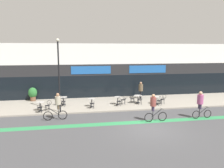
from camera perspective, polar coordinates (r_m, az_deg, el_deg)
The scene contains 27 objects.
ground_plane at distance 15.12m, azimuth 9.95°, elevation -11.63°, with size 120.00×120.00×0.00m, color #424244.
sidewalk_slab at distance 21.75m, azimuth 3.53°, elevation -4.93°, with size 40.00×5.50×0.12m, color gray.
storefront_facade at distance 25.83m, azimuth 1.19°, elevation 3.80°, with size 40.00×4.06×5.92m.
bike_lane_stripe at distance 16.51m, azimuth 8.10°, elevation -9.77°, with size 36.00×0.70×0.01m, color #2D844C.
bistro_table_0 at distance 19.56m, azimuth -18.15°, elevation -5.14°, with size 0.68×0.68×0.77m.
bistro_table_1 at distance 21.08m, azimuth -12.55°, elevation -3.91°, with size 0.69×0.69×0.76m.
bistro_table_2 at distance 20.00m, azimuth -5.34°, elevation -4.45°, with size 0.61×0.61×0.76m.
bistro_table_3 at distance 20.72m, azimuth 1.49°, elevation -3.95°, with size 0.65×0.65×0.75m.
bistro_table_4 at distance 21.49m, azimuth 6.79°, elevation -3.52°, with size 0.78×0.78×0.74m.
bistro_table_5 at distance 21.34m, azimuth 11.67°, elevation -3.80°, with size 0.74×0.74×0.71m.
cafe_chair_0_near at distance 18.97m, azimuth -18.40°, elevation -5.68°, with size 0.44×0.59×0.90m.
cafe_chair_0_side at distance 19.47m, azimuth -16.33°, elevation -5.20°, with size 0.60×0.45×0.90m.
cafe_chair_1_near at distance 20.47m, azimuth -12.64°, elevation -4.36°, with size 0.41×0.58×0.90m.
cafe_chair_1_side at distance 21.11m, azimuth -14.24°, elevation -4.01°, with size 0.60×0.45×0.90m.
cafe_chair_2_near at distance 19.40m, azimuth -5.22°, elevation -4.92°, with size 0.45×0.60×0.90m.
cafe_chair_3_near at distance 20.12m, azimuth 1.86°, elevation -4.37°, with size 0.45×0.60×0.90m.
cafe_chair_3_side at distance 20.85m, azimuth 3.18°, elevation -3.91°, with size 0.58×0.40×0.90m.
cafe_chair_4_near at distance 20.91m, azimuth 7.29°, elevation -3.93°, with size 0.42×0.59×0.90m.
cafe_chair_4_side at distance 21.33m, azimuth 5.17°, elevation -3.64°, with size 0.58×0.41×0.90m.
cafe_chair_5_near at distance 20.78m, azimuth 12.32°, elevation -4.15°, with size 0.44×0.59×0.90m.
cafe_chair_5_side at distance 21.57m, azimuth 13.22°, elevation -3.70°, with size 0.58×0.41×0.90m.
planter_pot at distance 23.54m, azimuth -20.00°, elevation -2.35°, with size 0.87×0.87×1.37m.
lamp_post at distance 18.21m, azimuth -13.72°, elevation 3.27°, with size 0.26×0.26×6.04m.
cyclist_0 at distance 18.12m, azimuth 22.13°, elevation -4.45°, with size 1.64×0.51×2.14m.
cyclist_1 at distance 17.02m, azimuth -14.13°, elevation -5.30°, with size 1.78×0.50×2.07m.
cyclist_2 at distance 16.36m, azimuth 10.89°, elevation -5.67°, with size 1.78×0.51×2.09m.
pedestrian_near_end at distance 23.35m, azimuth 7.52°, elevation -1.20°, with size 0.54×0.54×1.79m.
Camera 1 is at (-4.87, -13.29, 5.30)m, focal length 35.00 mm.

